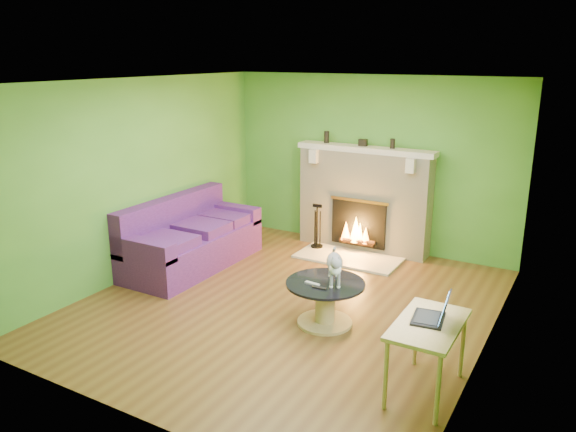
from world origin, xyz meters
name	(u,v)px	position (x,y,z in m)	size (l,w,h in m)	color
floor	(287,304)	(0.00, 0.00, 0.00)	(5.00, 5.00, 0.00)	brown
ceiling	(287,81)	(0.00, 0.00, 2.60)	(5.00, 5.00, 0.00)	white
wall_back	(370,163)	(0.00, 2.50, 1.30)	(5.00, 5.00, 0.00)	#41822A
wall_front	(123,270)	(0.00, -2.50, 1.30)	(5.00, 5.00, 0.00)	#41822A
wall_left	(140,178)	(-2.25, 0.00, 1.30)	(5.00, 5.00, 0.00)	#41822A
wall_right	(494,229)	(2.25, 0.00, 1.30)	(5.00, 5.00, 0.00)	#41822A
window_frame	(474,228)	(2.24, -0.90, 1.55)	(1.20, 1.20, 0.00)	silver
window_pane	(473,228)	(2.23, -0.90, 1.55)	(1.06, 1.06, 0.00)	white
fireplace	(364,200)	(0.00, 2.32, 0.77)	(2.10, 0.46, 1.58)	beige
hearth	(348,258)	(0.00, 1.80, 0.01)	(1.50, 0.75, 0.03)	beige
mantel	(365,149)	(0.00, 2.30, 1.54)	(2.10, 0.28, 0.08)	beige
sofa	(189,240)	(-1.86, 0.46, 0.37)	(0.96, 2.13, 0.96)	#40185B
coffee_table	(325,300)	(0.61, -0.22, 0.28)	(0.87, 0.87, 0.49)	tan
desk	(428,331)	(1.95, -0.96, 0.59)	(0.53, 0.91, 0.67)	tan
cat	(334,266)	(0.69, -0.17, 0.69)	(0.23, 0.62, 0.39)	slate
remote_silver	(312,284)	(0.51, -0.34, 0.50)	(0.17, 0.04, 0.02)	#939396
remote_black	(320,288)	(0.63, -0.40, 0.50)	(0.16, 0.04, 0.02)	black
laptop	(429,306)	(1.93, -0.91, 0.80)	(0.30, 0.35, 0.26)	black
fire_tools	(317,226)	(-0.60, 1.95, 0.37)	(0.18, 0.18, 0.68)	black
mantel_vase_left	(327,137)	(-0.65, 2.33, 1.67)	(0.08, 0.08, 0.18)	black
mantel_vase_right	(393,144)	(0.40, 2.33, 1.65)	(0.07, 0.07, 0.14)	black
mantel_box	(363,143)	(-0.05, 2.33, 1.63)	(0.12, 0.08, 0.10)	black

